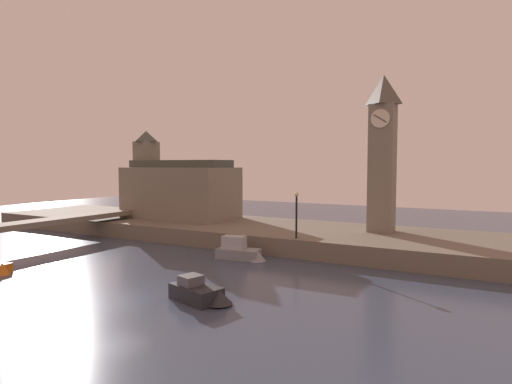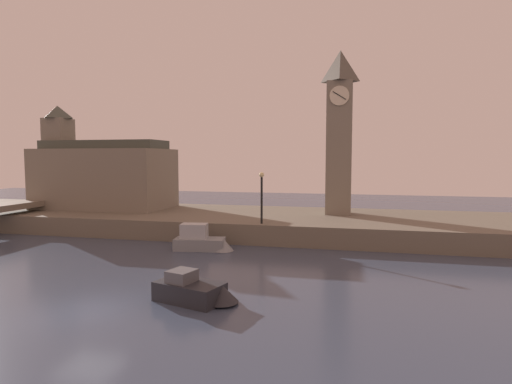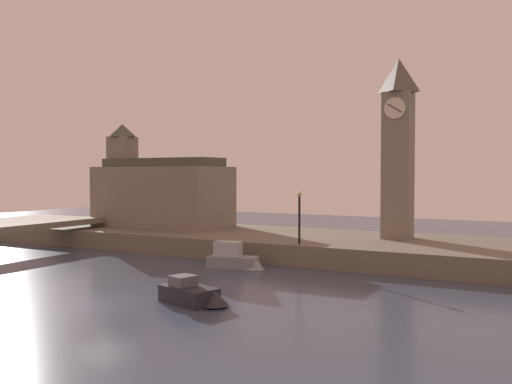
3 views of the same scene
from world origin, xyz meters
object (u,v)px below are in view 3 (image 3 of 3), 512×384
Objects in this scene: clock_tower at (398,146)px; boat_cruiser_grey at (236,259)px; boat_barge_dark at (194,294)px; streetlamp at (299,211)px; parliament_hall at (159,192)px.

clock_tower is 15.14m from boat_cruiser_grey.
clock_tower is at bearing 75.18° from boat_barge_dark.
clock_tower is 3.67× the size of streetlamp.
parliament_hall is at bearing 160.13° from streetlamp.
boat_barge_dark is (-0.01, -12.78, -3.33)m from streetlamp.
streetlamp reaches higher than boat_barge_dark.
streetlamp is (17.13, -6.19, -0.88)m from parliament_hall.
boat_cruiser_grey is at bearing -33.49° from parliament_hall.
boat_barge_dark is at bearing -104.82° from clock_tower.
boat_cruiser_grey is at bearing -131.55° from clock_tower.
boat_barge_dark is at bearing -71.08° from boat_cruiser_grey.
streetlamp is 0.87× the size of boat_cruiser_grey.
streetlamp is 5.50m from boat_cruiser_grey.
clock_tower is at bearing 1.49° from parliament_hall.
streetlamp is 0.93× the size of boat_barge_dark.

